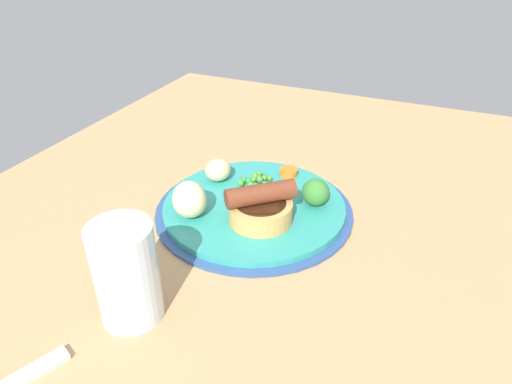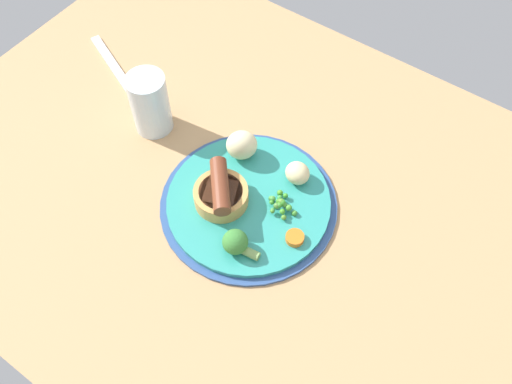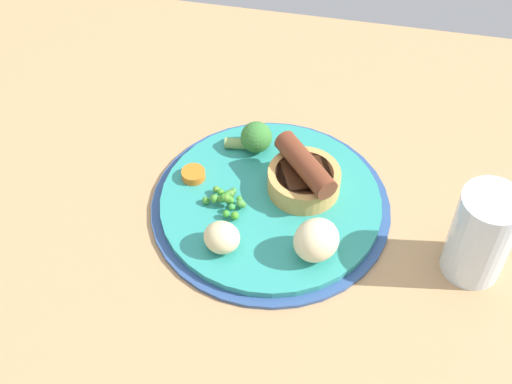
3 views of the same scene
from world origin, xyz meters
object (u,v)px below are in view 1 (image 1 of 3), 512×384
object	(u,v)px
sausage_pudding	(261,207)
drinking_glass	(126,273)
dinner_plate	(254,208)
pea_pile	(256,179)
potato_chunk_1	(218,170)
carrot_slice_1	(289,172)
potato_chunk_0	(190,200)
broccoli_floret_far	(316,192)

from	to	relation	value
sausage_pudding	drinking_glass	xyz separation A→B (cm)	(-19.08, 6.28, 2.04)
dinner_plate	sausage_pudding	bearing A→B (deg)	-144.59
dinner_plate	drinking_glass	xyz separation A→B (cm)	(-22.45, 3.89, 4.93)
pea_pile	potato_chunk_1	world-z (taller)	potato_chunk_1
carrot_slice_1	potato_chunk_1	bearing A→B (deg)	121.21
potato_chunk_0	carrot_slice_1	xyz separation A→B (cm)	(15.46, -8.21, -1.93)
dinner_plate	pea_pile	bearing A→B (deg)	19.70
pea_pile	potato_chunk_1	size ratio (longest dim) A/B	1.28
sausage_pudding	drinking_glass	bearing A→B (deg)	30.64
dinner_plate	sausage_pudding	xyz separation A→B (cm)	(-3.37, -2.40, 2.88)
dinner_plate	pea_pile	world-z (taller)	pea_pile
dinner_plate	carrot_slice_1	xyz separation A→B (cm)	(9.47, -1.63, 1.34)
potato_chunk_0	carrot_slice_1	world-z (taller)	potato_chunk_0
potato_chunk_1	sausage_pudding	bearing A→B (deg)	-126.06
potato_chunk_0	broccoli_floret_far	bearing A→B (deg)	-56.68
potato_chunk_0	drinking_glass	distance (cm)	16.76
sausage_pudding	pea_pile	distance (cm)	9.07
pea_pile	drinking_glass	xyz separation A→B (cm)	(-27.12, 2.21, 3.06)
carrot_slice_1	drinking_glass	xyz separation A→B (cm)	(-31.91, 5.51, 3.58)
dinner_plate	broccoli_floret_far	distance (cm)	8.84
pea_pile	carrot_slice_1	size ratio (longest dim) A/B	1.85
drinking_glass	broccoli_floret_far	bearing A→B (deg)	-24.17
pea_pile	broccoli_floret_far	distance (cm)	9.51
sausage_pudding	broccoli_floret_far	xyz separation A→B (cm)	(6.78, -5.32, -0.26)
dinner_plate	broccoli_floret_far	bearing A→B (deg)	-66.16
dinner_plate	potato_chunk_0	bearing A→B (deg)	132.30
dinner_plate	pea_pile	size ratio (longest dim) A/B	5.39
pea_pile	carrot_slice_1	xyz separation A→B (cm)	(4.79, -3.30, -0.52)
sausage_pudding	drinking_glass	size ratio (longest dim) A/B	0.78
broccoli_floret_far	carrot_slice_1	bearing A→B (deg)	-141.79
pea_pile	potato_chunk_0	world-z (taller)	potato_chunk_0
sausage_pudding	broccoli_floret_far	bearing A→B (deg)	-169.25
potato_chunk_1	carrot_slice_1	distance (cm)	10.82
dinner_plate	pea_pile	xyz separation A→B (cm)	(4.68, 1.67, 1.86)
sausage_pudding	carrot_slice_1	bearing A→B (deg)	-127.69
dinner_plate	potato_chunk_0	xyz separation A→B (cm)	(-5.99, 6.58, 3.28)
drinking_glass	pea_pile	bearing A→B (deg)	-4.67
dinner_plate	drinking_glass	bearing A→B (deg)	170.17
dinner_plate	potato_chunk_1	world-z (taller)	potato_chunk_1
drinking_glass	dinner_plate	bearing A→B (deg)	-9.83
dinner_plate	sausage_pudding	size ratio (longest dim) A/B	3.22
sausage_pudding	carrot_slice_1	world-z (taller)	sausage_pudding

